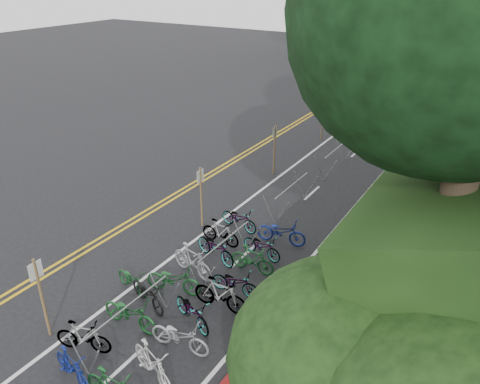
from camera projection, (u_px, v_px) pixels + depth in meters
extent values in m
plane|color=black|center=(96.00, 287.00, 14.97)|extent=(120.00, 120.00, 0.00)
cube|color=gold|center=(216.00, 169.00, 23.63)|extent=(0.12, 80.00, 0.01)
cube|color=gold|center=(221.00, 170.00, 23.49)|extent=(0.12, 80.00, 0.01)
cube|color=silver|center=(271.00, 183.00, 22.14)|extent=(0.12, 80.00, 0.01)
cube|color=silver|center=(357.00, 204.00, 20.16)|extent=(0.12, 80.00, 0.01)
cube|color=silver|center=(121.00, 368.00, 11.97)|extent=(0.10, 1.60, 0.01)
cube|color=silver|center=(243.00, 256.00, 16.56)|extent=(0.10, 1.60, 0.01)
cube|color=silver|center=(312.00, 193.00, 21.15)|extent=(0.10, 1.60, 0.01)
cube|color=silver|center=(356.00, 152.00, 25.74)|extent=(0.10, 1.60, 0.01)
cube|color=silver|center=(387.00, 124.00, 30.33)|extent=(0.10, 1.60, 0.01)
cube|color=silver|center=(410.00, 103.00, 34.92)|extent=(0.10, 1.60, 0.01)
cube|color=silver|center=(428.00, 87.00, 39.51)|extent=(0.10, 1.60, 0.01)
cube|color=maroon|center=(382.00, 189.00, 21.43)|extent=(0.25, 28.00, 0.10)
cube|color=#382819|center=(441.00, 131.00, 28.74)|extent=(1.40, 44.00, 0.16)
ellipsoid|color=#284C19|center=(347.00, 285.00, 13.41)|extent=(2.00, 2.80, 1.60)
ellipsoid|color=#284C19|center=(419.00, 207.00, 16.63)|extent=(2.60, 3.64, 2.08)
ellipsoid|color=#284C19|center=(466.00, 120.00, 25.90)|extent=(3.00, 4.20, 2.40)
ellipsoid|color=#284C19|center=(372.00, 240.00, 15.86)|extent=(1.80, 2.52, 1.44)
ellipsoid|color=black|center=(343.00, 345.00, 11.04)|extent=(5.28, 6.16, 3.52)
cylinder|color=#2D2319|center=(453.00, 214.00, 11.02)|extent=(0.80, 0.80, 5.61)
cylinder|color=#2D2319|center=(331.00, 32.00, 50.12)|extent=(0.80, 0.80, 5.61)
cylinder|color=#2D2319|center=(381.00, 28.00, 54.91)|extent=(0.78, 0.78, 5.18)
cylinder|color=#97989C|center=(127.00, 307.00, 12.44)|extent=(0.05, 3.22, 0.05)
cylinder|color=#97989C|center=(78.00, 354.00, 11.67)|extent=(0.56, 0.04, 1.09)
cylinder|color=#97989C|center=(94.00, 363.00, 11.40)|extent=(0.56, 0.04, 1.09)
cylinder|color=#97989C|center=(158.00, 290.00, 13.97)|extent=(0.56, 0.04, 1.09)
cylinder|color=#97989C|center=(172.00, 296.00, 13.71)|extent=(0.56, 0.04, 1.09)
cylinder|color=#97989C|center=(225.00, 241.00, 15.34)|extent=(0.05, 3.00, 0.05)
cylinder|color=#97989C|center=(193.00, 274.00, 14.66)|extent=(0.58, 0.04, 1.13)
cylinder|color=#97989C|center=(208.00, 280.00, 14.39)|extent=(0.58, 0.04, 1.13)
cylinder|color=#97989C|center=(240.00, 234.00, 16.80)|extent=(0.58, 0.04, 1.13)
cylinder|color=#97989C|center=(253.00, 239.00, 16.53)|extent=(0.58, 0.04, 1.13)
cylinder|color=#97989C|center=(292.00, 186.00, 19.17)|extent=(0.05, 3.00, 0.05)
cylinder|color=#97989C|center=(269.00, 210.00, 18.48)|extent=(0.58, 0.04, 1.13)
cylinder|color=#97989C|center=(282.00, 213.00, 18.22)|extent=(0.58, 0.04, 1.13)
cylinder|color=#97989C|center=(299.00, 184.00, 20.62)|extent=(0.58, 0.04, 1.13)
cylinder|color=#97989C|center=(311.00, 187.00, 20.36)|extent=(0.58, 0.04, 1.13)
cylinder|color=#97989C|center=(336.00, 149.00, 22.99)|extent=(0.05, 3.00, 0.05)
cylinder|color=#97989C|center=(319.00, 168.00, 22.31)|extent=(0.58, 0.04, 1.13)
cylinder|color=#97989C|center=(330.00, 170.00, 22.04)|extent=(0.58, 0.04, 1.13)
cylinder|color=#97989C|center=(340.00, 150.00, 24.45)|extent=(0.58, 0.04, 1.13)
cylinder|color=#97989C|center=(351.00, 152.00, 24.18)|extent=(0.58, 0.04, 1.13)
cylinder|color=#97989C|center=(368.00, 123.00, 26.82)|extent=(0.05, 3.00, 0.05)
cylinder|color=#97989C|center=(354.00, 138.00, 26.13)|extent=(0.58, 0.04, 1.13)
cylinder|color=#97989C|center=(364.00, 140.00, 25.86)|extent=(0.58, 0.04, 1.13)
cylinder|color=#97989C|center=(370.00, 125.00, 28.27)|extent=(0.58, 0.04, 1.13)
cylinder|color=#97989C|center=(379.00, 126.00, 28.01)|extent=(0.58, 0.04, 1.13)
cylinder|color=#97989C|center=(392.00, 103.00, 30.64)|extent=(0.05, 3.00, 0.05)
cylinder|color=#97989C|center=(381.00, 116.00, 29.95)|extent=(0.58, 0.04, 1.13)
cylinder|color=#97989C|center=(389.00, 117.00, 29.69)|extent=(0.58, 0.04, 1.13)
cylinder|color=#97989C|center=(393.00, 106.00, 32.09)|extent=(0.58, 0.04, 1.13)
cylinder|color=#97989C|center=(401.00, 107.00, 31.83)|extent=(0.58, 0.04, 1.13)
cylinder|color=brown|center=(42.00, 298.00, 12.51)|extent=(0.08, 0.08, 2.52)
cube|color=silver|center=(36.00, 271.00, 12.11)|extent=(0.02, 0.40, 0.50)
cylinder|color=brown|center=(201.00, 197.00, 17.96)|extent=(0.08, 0.08, 2.50)
cube|color=silver|center=(200.00, 176.00, 17.57)|extent=(0.02, 0.40, 0.50)
cylinder|color=brown|center=(274.00, 150.00, 22.55)|extent=(0.08, 0.08, 2.50)
cube|color=silver|center=(275.00, 132.00, 22.16)|extent=(0.02, 0.40, 0.50)
cylinder|color=brown|center=(323.00, 119.00, 27.14)|extent=(0.08, 0.08, 2.50)
cube|color=silver|center=(324.00, 104.00, 26.75)|extent=(0.02, 0.40, 0.50)
cylinder|color=brown|center=(357.00, 96.00, 31.73)|extent=(0.08, 0.08, 2.50)
cube|color=silver|center=(359.00, 83.00, 31.34)|extent=(0.02, 0.40, 0.50)
imported|color=#144C1E|center=(132.00, 280.00, 14.66)|extent=(0.87, 1.62, 0.81)
imported|color=navy|center=(72.00, 367.00, 11.38)|extent=(0.75, 1.65, 0.96)
imported|color=slate|center=(83.00, 337.00, 12.32)|extent=(0.94, 1.65, 0.96)
imported|color=beige|center=(153.00, 364.00, 11.39)|extent=(1.06, 1.87, 1.08)
imported|color=#144C1E|center=(130.00, 313.00, 13.14)|extent=(0.73, 1.89, 0.98)
imported|color=#9E9EA3|center=(180.00, 336.00, 12.37)|extent=(0.82, 1.81, 0.92)
imported|color=black|center=(148.00, 293.00, 14.00)|extent=(1.09, 1.82, 0.90)
imported|color=slate|center=(192.00, 311.00, 13.28)|extent=(1.17, 1.80, 0.89)
imported|color=#144C1E|center=(174.00, 279.00, 14.56)|extent=(1.10, 1.92, 0.96)
imported|color=slate|center=(220.00, 294.00, 13.81)|extent=(0.63, 1.81, 1.07)
imported|color=#9E9EA3|center=(193.00, 261.00, 15.36)|extent=(0.86, 1.89, 1.09)
imported|color=slate|center=(235.00, 282.00, 14.53)|extent=(0.73, 1.64, 0.83)
imported|color=slate|center=(216.00, 247.00, 16.18)|extent=(1.14, 1.99, 0.99)
imported|color=#144C1E|center=(252.00, 259.00, 15.56)|extent=(0.54, 1.60, 0.95)
imported|color=slate|center=(220.00, 232.00, 17.11)|extent=(0.48, 1.61, 0.96)
imported|color=slate|center=(262.00, 246.00, 16.39)|extent=(0.82, 1.68, 0.85)
imported|color=slate|center=(239.00, 219.00, 18.11)|extent=(0.85, 1.78, 0.90)
imported|color=navy|center=(281.00, 232.00, 17.15)|extent=(0.95, 1.94, 0.97)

